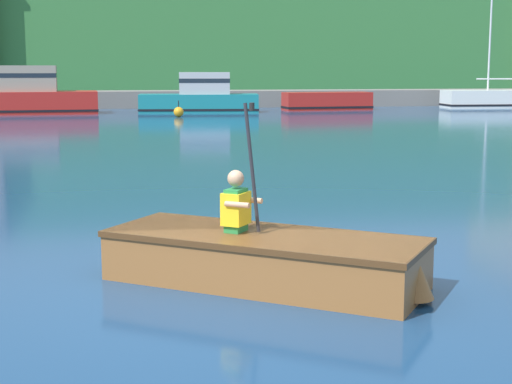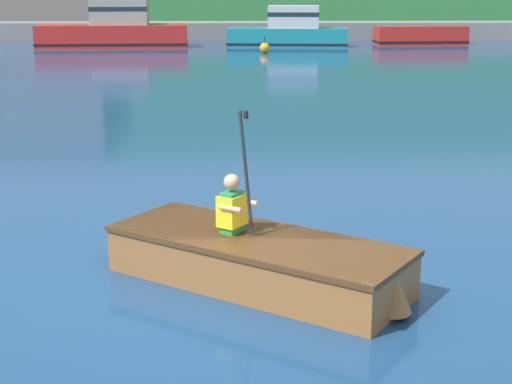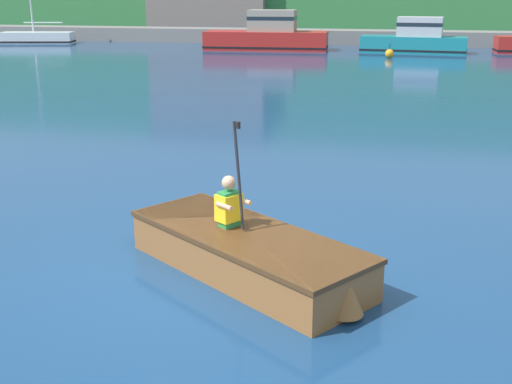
% 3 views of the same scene
% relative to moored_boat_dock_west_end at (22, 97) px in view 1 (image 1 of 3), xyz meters
% --- Properties ---
extents(ground_plane, '(300.00, 300.00, 0.00)m').
position_rel_moored_boat_dock_west_end_xyz_m(ground_plane, '(5.64, -30.96, -0.81)').
color(ground_plane, navy).
extents(shoreline_ridge, '(120.00, 20.00, 8.64)m').
position_rel_moored_boat_dock_west_end_xyz_m(shoreline_ridge, '(5.64, 22.87, 3.51)').
color(shoreline_ridge, '#387A3D').
rests_on(shoreline_ridge, ground).
extents(marina_dock, '(60.00, 2.40, 0.90)m').
position_rel_moored_boat_dock_west_end_xyz_m(marina_dock, '(5.64, 5.16, -0.36)').
color(marina_dock, slate).
rests_on(marina_dock, ground).
extents(moored_boat_dock_west_end, '(7.24, 2.76, 2.25)m').
position_rel_moored_boat_dock_west_end_xyz_m(moored_boat_dock_west_end, '(0.00, 0.00, 0.00)').
color(moored_boat_dock_west_end, red).
rests_on(moored_boat_dock_west_end, ground).
extents(moored_boat_dock_west_inner, '(5.34, 2.01, 6.81)m').
position_rel_moored_boat_dock_west_end_xyz_m(moored_boat_dock_west_inner, '(24.37, 1.88, -0.35)').
color(moored_boat_dock_west_inner, white).
rests_on(moored_boat_dock_west_inner, ground).
extents(moored_boat_dock_center_near, '(5.89, 2.23, 1.93)m').
position_rel_moored_boat_dock_west_end_xyz_m(moored_boat_dock_center_near, '(8.35, -0.06, -0.10)').
color(moored_boat_dock_center_near, '#197A84').
rests_on(moored_boat_dock_center_near, ground).
extents(moored_boat_dock_east_inner, '(4.64, 1.73, 0.91)m').
position_rel_moored_boat_dock_west_end_xyz_m(moored_boat_dock_east_inner, '(14.96, 1.03, -0.39)').
color(moored_boat_dock_east_inner, red).
rests_on(moored_boat_dock_east_inner, ground).
extents(rowboat_foreground, '(3.29, 2.78, 0.51)m').
position_rel_moored_boat_dock_west_end_xyz_m(rowboat_foreground, '(6.14, -30.63, -0.52)').
color(rowboat_foreground, '#935B2D').
rests_on(rowboat_foreground, ground).
extents(person_paddler, '(0.45, 0.45, 1.31)m').
position_rel_moored_boat_dock_west_end_xyz_m(person_paddler, '(5.85, -30.43, -0.01)').
color(person_paddler, '#267F3F').
rests_on(person_paddler, rowboat_foreground).
extents(channel_buoy, '(0.44, 0.44, 0.72)m').
position_rel_moored_boat_dock_west_end_xyz_m(channel_buoy, '(7.07, -3.44, -0.59)').
color(channel_buoy, orange).
rests_on(channel_buoy, ground).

